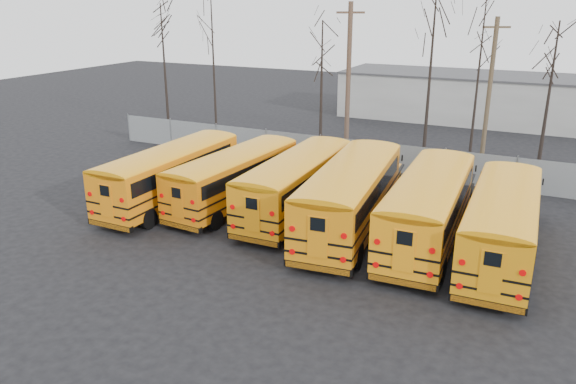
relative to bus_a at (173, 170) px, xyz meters
The scene contains 17 objects.
ground 8.71m from the bus_a, 13.91° to the right, with size 120.00×120.00×0.00m, color black.
fence 12.97m from the bus_a, 50.27° to the left, with size 40.00×0.04×2.00m, color gray.
distant_building 31.66m from the bus_a, 71.07° to the left, with size 22.00×8.00×4.00m, color beige.
bus_a is the anchor object (origin of this frame).
bus_b 3.42m from the bus_a, 20.05° to the left, with size 3.22×10.76×2.97m.
bus_c 6.83m from the bus_a, 12.12° to the left, with size 2.76×11.19×3.12m.
bus_d 9.86m from the bus_a, ahead, with size 3.91×12.19×3.36m.
bus_e 13.41m from the bus_a, ahead, with size 3.17×11.72×3.25m.
bus_f 16.51m from the bus_a, ahead, with size 2.93×11.30×3.14m.
utility_pole_left 14.07m from the bus_a, 68.15° to the left, with size 1.72×0.89×10.28m.
utility_pole_right 20.33m from the bus_a, 46.59° to the left, with size 1.59×0.76×9.41m.
tree_0 17.20m from the bus_a, 128.37° to the left, with size 0.26×0.26×10.13m, color black.
tree_1 14.60m from the bus_a, 113.66° to the left, with size 0.26×0.26×11.71m, color black.
tree_2 12.84m from the bus_a, 74.31° to the left, with size 0.26×0.26×9.12m, color black.
tree_3 17.55m from the bus_a, 53.50° to the left, with size 0.26×0.26×11.17m, color black.
tree_4 19.66m from the bus_a, 47.43° to the left, with size 0.26×0.26×10.49m, color black.
tree_5 23.08m from the bus_a, 41.11° to the left, with size 0.26×0.26×9.21m, color black.
Camera 1 is at (9.66, -20.89, 10.35)m, focal length 35.00 mm.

